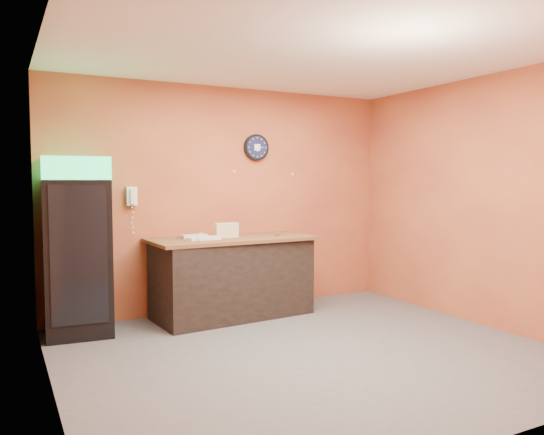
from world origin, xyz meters
TOP-DOWN VIEW (x-y plane):
  - floor at (0.00, 0.00)m, footprint 4.50×4.50m
  - back_wall at (0.00, 2.00)m, footprint 4.50×0.02m
  - left_wall at (-2.25, 0.00)m, footprint 0.02×4.00m
  - right_wall at (2.25, 0.00)m, footprint 0.02×4.00m
  - ceiling at (0.00, 0.00)m, footprint 4.50×4.00m
  - beverage_cooler at (-1.85, 1.61)m, footprint 0.71×0.72m
  - prep_counter at (-0.11, 1.59)m, footprint 1.89×0.96m
  - wall_clock at (0.40, 1.97)m, footprint 0.34×0.06m
  - wall_phone at (-1.21, 1.95)m, footprint 0.12×0.10m
  - butcher_paper at (-0.11, 1.59)m, footprint 2.00×0.98m
  - sub_roll_stack at (-0.19, 1.58)m, footprint 0.28×0.10m
  - wrapped_sandwich_left at (-0.59, 1.49)m, footprint 0.27×0.20m
  - wrapped_sandwich_mid at (-0.46, 1.47)m, footprint 0.28×0.12m
  - wrapped_sandwich_right at (-0.54, 1.70)m, footprint 0.30×0.12m
  - kitchen_tool at (-0.44, 1.74)m, footprint 0.07×0.07m

SIDE VIEW (x-z plane):
  - floor at x=0.00m, z-range 0.00..0.00m
  - prep_counter at x=-0.11m, z-range 0.00..0.92m
  - beverage_cooler at x=-1.85m, z-range -0.02..1.85m
  - butcher_paper at x=-0.11m, z-range 0.92..0.96m
  - wrapped_sandwich_left at x=-0.59m, z-range 0.96..0.99m
  - wrapped_sandwich_mid at x=-0.46m, z-range 0.96..1.00m
  - wrapped_sandwich_right at x=-0.54m, z-range 0.96..1.00m
  - kitchen_tool at x=-0.44m, z-range 0.96..1.02m
  - sub_roll_stack at x=-0.19m, z-range 0.96..1.13m
  - back_wall at x=0.00m, z-range 0.00..2.80m
  - left_wall at x=-2.25m, z-range 0.00..2.80m
  - right_wall at x=2.25m, z-range 0.00..2.80m
  - wall_phone at x=-1.21m, z-range 1.35..1.56m
  - wall_clock at x=0.40m, z-range 1.89..2.23m
  - ceiling at x=0.00m, z-range 2.79..2.81m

